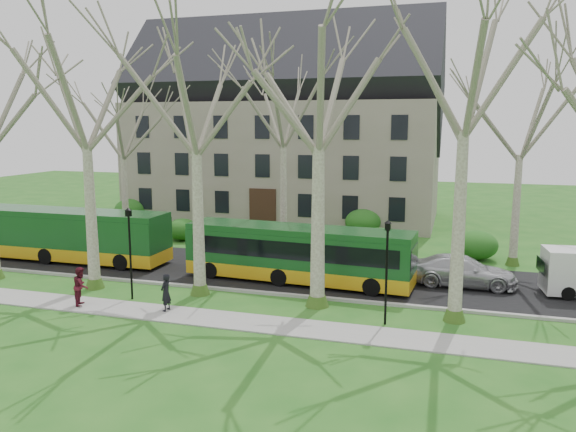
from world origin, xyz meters
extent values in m
plane|color=#215C1A|center=(0.00, 0.00, 0.00)|extent=(120.00, 120.00, 0.00)
cube|color=gray|center=(0.00, -2.50, 0.03)|extent=(70.00, 2.00, 0.06)
cube|color=black|center=(0.00, 5.50, 0.03)|extent=(80.00, 8.00, 0.06)
cube|color=#A5A39E|center=(0.00, 1.50, 0.07)|extent=(80.00, 0.25, 0.14)
cube|color=gray|center=(-6.00, 24.00, 5.00)|extent=(26.00, 12.00, 10.00)
cylinder|color=black|center=(-6.00, -1.00, 2.00)|extent=(0.10, 0.10, 4.00)
cube|color=black|center=(-6.00, -1.00, 4.15)|extent=(0.22, 0.22, 0.30)
cylinder|color=black|center=(6.00, -1.00, 2.00)|extent=(0.10, 0.10, 4.00)
cube|color=black|center=(6.00, -1.00, 4.15)|extent=(0.22, 0.22, 0.30)
ellipsoid|color=#195217|center=(-16.00, 12.00, 1.00)|extent=(2.60, 2.60, 2.00)
ellipsoid|color=#195217|center=(-10.00, 12.00, 1.00)|extent=(2.60, 2.60, 2.00)
ellipsoid|color=#195217|center=(4.00, 12.00, 1.00)|extent=(2.60, 2.60, 2.00)
ellipsoid|color=#195217|center=(10.00, 12.00, 1.00)|extent=(2.60, 2.60, 2.00)
ellipsoid|color=#195217|center=(-18.00, 18.00, 1.00)|extent=(2.60, 2.60, 2.00)
ellipsoid|color=#195217|center=(2.00, 18.00, 1.00)|extent=(2.60, 2.60, 2.00)
imported|color=#B9B9BE|center=(9.11, 5.64, 0.83)|extent=(5.32, 2.17, 1.54)
imported|color=black|center=(-3.51, -2.21, 0.90)|extent=(0.44, 0.64, 1.67)
imported|color=#4F121F|center=(-7.63, -2.58, 0.95)|extent=(0.97, 1.06, 1.77)
camera|label=1|loc=(8.53, -23.57, 8.27)|focal=35.00mm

